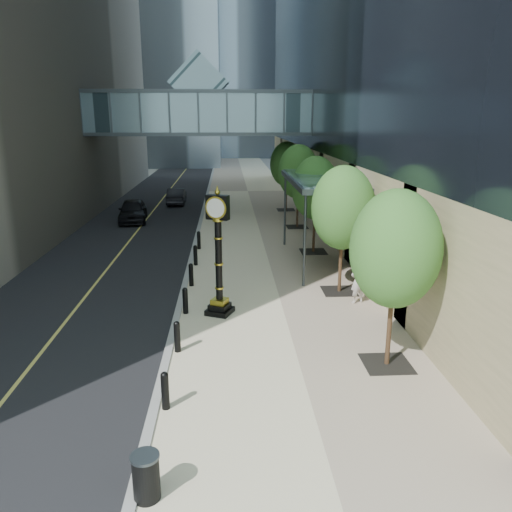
# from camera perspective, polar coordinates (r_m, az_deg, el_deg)

# --- Properties ---
(ground) EXTENTS (320.00, 320.00, 0.00)m
(ground) POSITION_cam_1_polar(r_m,az_deg,el_deg) (12.51, 2.32, -19.30)
(ground) COLOR gray
(ground) RESTS_ON ground
(road) EXTENTS (8.00, 180.00, 0.02)m
(road) POSITION_cam_1_polar(r_m,az_deg,el_deg) (51.07, -10.02, 7.21)
(road) COLOR black
(road) RESTS_ON ground
(sidewalk) EXTENTS (8.00, 180.00, 0.06)m
(sidewalk) POSITION_cam_1_polar(r_m,az_deg,el_deg) (50.77, -0.95, 7.41)
(sidewalk) COLOR beige
(sidewalk) RESTS_ON ground
(curb) EXTENTS (0.25, 180.00, 0.07)m
(curb) POSITION_cam_1_polar(r_m,az_deg,el_deg) (50.76, -5.50, 7.35)
(curb) COLOR gray
(curb) RESTS_ON ground
(distant_tower_c) EXTENTS (22.00, 22.00, 65.00)m
(distant_tower_c) POSITION_cam_1_polar(r_m,az_deg,el_deg) (132.77, -6.00, 26.39)
(distant_tower_c) COLOR #A7BCD2
(distant_tower_c) RESTS_ON ground
(skywalk) EXTENTS (17.00, 4.20, 5.80)m
(skywalk) POSITION_cam_1_polar(r_m,az_deg,el_deg) (38.28, -6.46, 16.23)
(skywalk) COLOR slate
(skywalk) RESTS_ON ground
(entrance_canopy) EXTENTS (3.00, 8.00, 4.38)m
(entrance_canopy) POSITION_cam_1_polar(r_m,az_deg,el_deg) (24.82, 7.36, 8.53)
(entrance_canopy) COLOR #383F44
(entrance_canopy) RESTS_ON ground
(bollard_row) EXTENTS (0.20, 16.20, 0.90)m
(bollard_row) POSITION_cam_1_polar(r_m,az_deg,el_deg) (20.40, -7.73, -3.63)
(bollard_row) COLOR black
(bollard_row) RESTS_ON sidewalk
(street_trees) EXTENTS (2.66, 28.58, 5.47)m
(street_trees) POSITION_cam_1_polar(r_m,az_deg,el_deg) (27.17, 6.68, 7.98)
(street_trees) COLOR black
(street_trees) RESTS_ON sidewalk
(street_clock) EXTENTS (1.16, 1.16, 4.66)m
(street_clock) POSITION_cam_1_polar(r_m,az_deg,el_deg) (18.25, -4.28, -0.66)
(street_clock) COLOR black
(street_clock) RESTS_ON sidewalk
(trash_bin) EXTENTS (0.53, 0.53, 0.90)m
(trash_bin) POSITION_cam_1_polar(r_m,az_deg,el_deg) (10.62, -12.44, -23.54)
(trash_bin) COLOR black
(trash_bin) RESTS_ON sidewalk
(pedestrian) EXTENTS (0.78, 0.65, 1.81)m
(pedestrian) POSITION_cam_1_polar(r_m,az_deg,el_deg) (20.03, 11.59, -2.80)
(pedestrian) COLOR #B6AFA7
(pedestrian) RESTS_ON sidewalk
(car_near) EXTENTS (2.38, 4.80, 1.57)m
(car_near) POSITION_cam_1_polar(r_m,az_deg,el_deg) (36.68, -13.90, 5.08)
(car_near) COLOR black
(car_near) RESTS_ON road
(car_far) EXTENTS (1.46, 4.11, 1.35)m
(car_far) POSITION_cam_1_polar(r_m,az_deg,el_deg) (43.70, -9.05, 6.80)
(car_far) COLOR black
(car_far) RESTS_ON road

